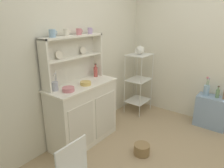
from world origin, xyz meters
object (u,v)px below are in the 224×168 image
at_px(bakers_rack, 139,78).
at_px(side_shelf_blue, 211,112).
at_px(floor_basket, 142,149).
at_px(porcelain_teapot, 140,50).
at_px(flower_vase, 207,90).
at_px(utensil_jar, 55,86).
at_px(bowl_mixing_large, 68,89).
at_px(jam_bottle, 96,71).
at_px(hutch_shelf_unit, 72,55).
at_px(oil_bottle, 218,93).
at_px(cup_sky_0, 52,33).
at_px(hutch_cabinet, 83,113).

bearing_deg(bakers_rack, side_shelf_blue, -79.32).
bearing_deg(floor_basket, porcelain_teapot, 33.19).
height_order(porcelain_teapot, flower_vase, porcelain_teapot).
height_order(side_shelf_blue, utensil_jar, utensil_jar).
xyz_separation_m(bowl_mixing_large, jam_bottle, (0.68, 0.16, 0.05)).
relative_size(hutch_shelf_unit, utensil_jar, 3.99).
bearing_deg(bowl_mixing_large, jam_bottle, 13.19).
bearing_deg(utensil_jar, oil_bottle, -37.22).
bearing_deg(cup_sky_0, hutch_cabinet, -21.33).
bearing_deg(bakers_rack, hutch_cabinet, 175.32).
bearing_deg(flower_vase, cup_sky_0, 144.21).
bearing_deg(cup_sky_0, bakers_rack, -7.97).
relative_size(cup_sky_0, bowl_mixing_large, 0.63).
relative_size(bakers_rack, porcelain_teapot, 4.60).
height_order(hutch_cabinet, side_shelf_blue, hutch_cabinet).
bearing_deg(hutch_shelf_unit, cup_sky_0, -172.67).
xyz_separation_m(hutch_shelf_unit, flower_vase, (1.58, -1.41, -0.64)).
distance_m(floor_basket, oil_bottle, 1.56).
height_order(bowl_mixing_large, oil_bottle, bowl_mixing_large).
height_order(floor_basket, flower_vase, flower_vase).
height_order(hutch_cabinet, bakers_rack, bakers_rack).
relative_size(hutch_shelf_unit, oil_bottle, 4.96).
bearing_deg(jam_bottle, floor_basket, -98.75).
bearing_deg(hutch_shelf_unit, hutch_cabinet, -90.00).
relative_size(hutch_cabinet, oil_bottle, 5.32).
bearing_deg(side_shelf_blue, utensil_jar, 143.68).
height_order(jam_bottle, utensil_jar, utensil_jar).
bearing_deg(utensil_jar, hutch_cabinet, -11.53).
relative_size(bowl_mixing_large, flower_vase, 0.47).
relative_size(jam_bottle, utensil_jar, 0.82).
xyz_separation_m(cup_sky_0, utensil_jar, (-0.07, -0.04, -0.62)).
height_order(bowl_mixing_large, flower_vase, bowl_mixing_large).
bearing_deg(flower_vase, utensil_jar, 146.03).
relative_size(hutch_cabinet, porcelain_teapot, 4.27).
bearing_deg(bowl_mixing_large, cup_sky_0, 93.75).
xyz_separation_m(floor_basket, jam_bottle, (0.14, 0.92, 0.90)).
bearing_deg(porcelain_teapot, hutch_shelf_unit, 168.53).
bearing_deg(hutch_cabinet, side_shelf_blue, -40.79).
bearing_deg(hutch_cabinet, porcelain_teapot, -4.68).
xyz_separation_m(bowl_mixing_large, utensil_jar, (-0.08, 0.15, 0.03)).
relative_size(hutch_cabinet, hutch_shelf_unit, 1.07).
distance_m(bakers_rack, flower_vase, 1.16).
xyz_separation_m(side_shelf_blue, flower_vase, (0.00, 0.12, 0.36)).
xyz_separation_m(hutch_cabinet, side_shelf_blue, (1.58, -1.36, -0.19)).
bearing_deg(hutch_cabinet, bowl_mixing_large, -166.28).
height_order(hutch_cabinet, hutch_shelf_unit, hutch_shelf_unit).
distance_m(floor_basket, flower_vase, 1.51).
relative_size(bakers_rack, jam_bottle, 5.62).
height_order(hutch_shelf_unit, flower_vase, hutch_shelf_unit).
relative_size(floor_basket, flower_vase, 0.67).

